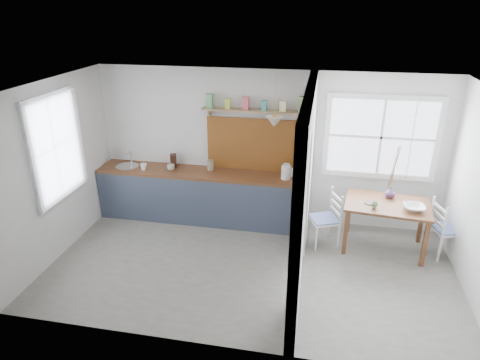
% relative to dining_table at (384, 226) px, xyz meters
% --- Properties ---
extents(floor, '(5.80, 3.20, 0.01)m').
position_rel_dining_table_xyz_m(floor, '(-1.93, -0.91, -0.39)').
color(floor, gray).
rests_on(floor, ground).
extents(ceiling, '(5.80, 3.20, 0.01)m').
position_rel_dining_table_xyz_m(ceiling, '(-1.93, -0.91, 2.21)').
color(ceiling, silver).
rests_on(ceiling, walls).
extents(walls, '(5.81, 3.21, 2.60)m').
position_rel_dining_table_xyz_m(walls, '(-1.93, -0.91, 0.91)').
color(walls, silver).
rests_on(walls, floor).
extents(partition, '(0.12, 3.20, 2.60)m').
position_rel_dining_table_xyz_m(partition, '(-1.23, -0.86, 1.07)').
color(partition, silver).
rests_on(partition, floor).
extents(kitchen_window, '(0.10, 1.16, 1.50)m').
position_rel_dining_table_xyz_m(kitchen_window, '(-4.80, -0.91, 1.26)').
color(kitchen_window, white).
rests_on(kitchen_window, walls).
extents(nook_window, '(1.76, 0.10, 1.30)m').
position_rel_dining_table_xyz_m(nook_window, '(-0.13, 0.65, 1.21)').
color(nook_window, white).
rests_on(nook_window, walls).
extents(counter, '(3.50, 0.60, 0.90)m').
position_rel_dining_table_xyz_m(counter, '(-3.06, 0.41, 0.07)').
color(counter, brown).
rests_on(counter, floor).
extents(sink, '(0.40, 0.40, 0.02)m').
position_rel_dining_table_xyz_m(sink, '(-4.36, 0.39, 0.50)').
color(sink, silver).
rests_on(sink, counter).
extents(backsplash, '(1.65, 0.03, 0.90)m').
position_rel_dining_table_xyz_m(backsplash, '(-2.14, 0.66, 0.96)').
color(backsplash, brown).
rests_on(backsplash, walls).
extents(shelf, '(1.75, 0.20, 0.21)m').
position_rel_dining_table_xyz_m(shelf, '(-2.14, 0.58, 1.61)').
color(shelf, tan).
rests_on(shelf, walls).
extents(pendant_lamp, '(0.26, 0.26, 0.16)m').
position_rel_dining_table_xyz_m(pendant_lamp, '(-1.78, 0.24, 1.49)').
color(pendant_lamp, silver).
rests_on(pendant_lamp, ceiling).
extents(utensil_rail, '(0.02, 0.50, 0.02)m').
position_rel_dining_table_xyz_m(utensil_rail, '(-1.32, -0.01, 1.06)').
color(utensil_rail, silver).
rests_on(utensil_rail, partition).
extents(dining_table, '(1.32, 0.95, 0.77)m').
position_rel_dining_table_xyz_m(dining_table, '(0.00, 0.00, 0.00)').
color(dining_table, brown).
rests_on(dining_table, floor).
extents(chair_left, '(0.53, 0.53, 0.89)m').
position_rel_dining_table_xyz_m(chair_left, '(-0.92, -0.06, 0.06)').
color(chair_left, silver).
rests_on(chair_left, floor).
extents(chair_right, '(0.51, 0.51, 0.90)m').
position_rel_dining_table_xyz_m(chair_right, '(0.90, -0.02, 0.06)').
color(chair_right, silver).
rests_on(chair_right, floor).
extents(kettle, '(0.23, 0.19, 0.26)m').
position_rel_dining_table_xyz_m(kettle, '(-1.58, 0.36, 0.64)').
color(kettle, white).
rests_on(kettle, counter).
extents(mug_a, '(0.14, 0.14, 0.11)m').
position_rel_dining_table_xyz_m(mug_a, '(-4.01, 0.28, 0.57)').
color(mug_a, white).
rests_on(mug_a, counter).
extents(mug_b, '(0.17, 0.17, 0.10)m').
position_rel_dining_table_xyz_m(mug_b, '(-3.55, 0.36, 0.56)').
color(mug_b, beige).
rests_on(mug_b, counter).
extents(knife_block, '(0.14, 0.17, 0.22)m').
position_rel_dining_table_xyz_m(knife_block, '(-3.56, 0.53, 0.63)').
color(knife_block, '#3F1F15').
rests_on(knife_block, counter).
extents(jar, '(0.12, 0.12, 0.17)m').
position_rel_dining_table_xyz_m(jar, '(-2.88, 0.51, 0.60)').
color(jar, gray).
rests_on(jar, counter).
extents(towel_magenta, '(0.02, 0.03, 0.50)m').
position_rel_dining_table_xyz_m(towel_magenta, '(-1.35, 0.05, -0.11)').
color(towel_magenta, '#D73F88').
rests_on(towel_magenta, counter).
extents(towel_orange, '(0.02, 0.03, 0.50)m').
position_rel_dining_table_xyz_m(towel_orange, '(-1.35, 0.02, -0.14)').
color(towel_orange, orange).
rests_on(towel_orange, counter).
extents(bowl, '(0.32, 0.32, 0.07)m').
position_rel_dining_table_xyz_m(bowl, '(0.35, -0.15, 0.42)').
color(bowl, white).
rests_on(bowl, dining_table).
extents(table_cup, '(0.10, 0.10, 0.09)m').
position_rel_dining_table_xyz_m(table_cup, '(-0.21, -0.20, 0.43)').
color(table_cup, '#669E60').
rests_on(table_cup, dining_table).
extents(plate, '(0.19, 0.19, 0.01)m').
position_rel_dining_table_xyz_m(plate, '(-0.27, -0.05, 0.39)').
color(plate, '#2F2223').
rests_on(plate, dining_table).
extents(vase, '(0.20, 0.20, 0.17)m').
position_rel_dining_table_xyz_m(vase, '(0.05, 0.23, 0.47)').
color(vase, '#543561').
rests_on(vase, dining_table).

